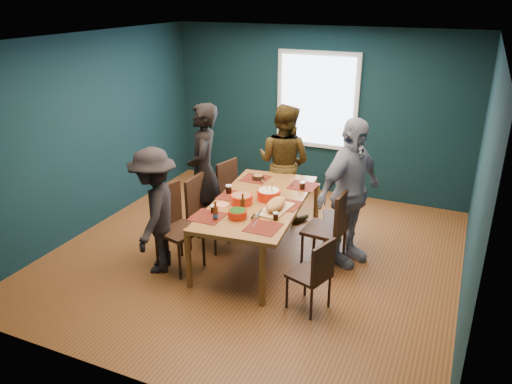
# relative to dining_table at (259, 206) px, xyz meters

# --- Properties ---
(room) EXTENTS (5.01, 5.01, 2.71)m
(room) POSITION_rel_dining_table_xyz_m (-0.07, 0.32, 0.65)
(room) COLOR brown
(room) RESTS_ON ground
(dining_table) EXTENTS (1.25, 2.18, 0.79)m
(dining_table) POSITION_rel_dining_table_xyz_m (0.00, 0.00, 0.00)
(dining_table) COLOR olive
(dining_table) RESTS_ON floor
(chair_left_far) EXTENTS (0.52, 0.52, 0.94)m
(chair_left_far) POSITION_rel_dining_table_xyz_m (-0.74, 0.77, -0.17)
(chair_left_far) COLOR #311C10
(chair_left_far) RESTS_ON floor
(chair_left_mid) EXTENTS (0.44, 0.44, 0.97)m
(chair_left_mid) POSITION_rel_dining_table_xyz_m (-0.81, -0.00, -0.15)
(chair_left_mid) COLOR #311C10
(chair_left_mid) RESTS_ON floor
(chair_left_near) EXTENTS (0.58, 0.58, 1.04)m
(chair_left_near) POSITION_rel_dining_table_xyz_m (-0.88, -0.59, -0.11)
(chair_left_near) COLOR #311C10
(chair_left_near) RESTS_ON floor
(chair_right_far) EXTENTS (0.51, 0.51, 0.88)m
(chair_right_far) POSITION_rel_dining_table_xyz_m (0.93, 0.71, -0.20)
(chair_right_far) COLOR #311C10
(chair_right_far) RESTS_ON floor
(chair_right_mid) EXTENTS (0.50, 0.50, 1.03)m
(chair_right_mid) POSITION_rel_dining_table_xyz_m (0.92, 0.11, -0.12)
(chair_right_mid) COLOR #311C10
(chair_right_mid) RESTS_ON floor
(chair_right_near) EXTENTS (0.48, 0.48, 0.84)m
(chair_right_near) POSITION_rel_dining_table_xyz_m (1.00, -0.82, -0.23)
(chair_right_near) COLOR #311C10
(chair_right_near) RESTS_ON floor
(person_far_left) EXTENTS (0.67, 0.79, 1.85)m
(person_far_left) POSITION_rel_dining_table_xyz_m (-0.97, 0.36, 0.21)
(person_far_left) COLOR black
(person_far_left) RESTS_ON floor
(person_back) EXTENTS (0.92, 0.76, 1.72)m
(person_back) POSITION_rel_dining_table_xyz_m (-0.17, 1.31, 0.14)
(person_back) COLOR black
(person_back) RESTS_ON floor
(person_right) EXTENTS (0.86, 1.18, 1.86)m
(person_right) POSITION_rel_dining_table_xyz_m (1.04, 0.36, 0.21)
(person_right) COLOR silver
(person_right) RESTS_ON floor
(person_near_left) EXTENTS (0.87, 1.13, 1.55)m
(person_near_left) POSITION_rel_dining_table_xyz_m (-1.02, -0.75, 0.06)
(person_near_left) COLOR black
(person_near_left) RESTS_ON floor
(bowl_salad) EXTENTS (0.27, 0.27, 0.11)m
(bowl_salad) POSITION_rel_dining_table_xyz_m (-0.15, -0.17, 0.13)
(bowl_salad) COLOR red
(bowl_salad) RESTS_ON dining_table
(bowl_dumpling) EXTENTS (0.30, 0.30, 0.28)m
(bowl_dumpling) POSITION_rel_dining_table_xyz_m (0.10, 0.09, 0.14)
(bowl_dumpling) COLOR red
(bowl_dumpling) RESTS_ON dining_table
(bowl_herbs) EXTENTS (0.22, 0.22, 0.10)m
(bowl_herbs) POSITION_rel_dining_table_xyz_m (-0.02, -0.56, 0.13)
(bowl_herbs) COLOR red
(bowl_herbs) RESTS_ON dining_table
(cutting_board) EXTENTS (0.33, 0.65, 0.14)m
(cutting_board) POSITION_rel_dining_table_xyz_m (0.30, -0.19, 0.14)
(cutting_board) COLOR tan
(cutting_board) RESTS_ON dining_table
(small_bowl) EXTENTS (0.16, 0.16, 0.07)m
(small_bowl) POSITION_rel_dining_table_xyz_m (-0.30, 0.66, 0.11)
(small_bowl) COLOR black
(small_bowl) RESTS_ON dining_table
(beer_bottle_a) EXTENTS (0.06, 0.06, 0.22)m
(beer_bottle_a) POSITION_rel_dining_table_xyz_m (-0.23, -0.71, 0.16)
(beer_bottle_a) COLOR #491E0D
(beer_bottle_a) RESTS_ON dining_table
(beer_bottle_b) EXTENTS (0.06, 0.06, 0.24)m
(beer_bottle_b) POSITION_rel_dining_table_xyz_m (-0.03, -0.41, 0.17)
(beer_bottle_b) COLOR #491E0D
(beer_bottle_b) RESTS_ON dining_table
(cola_glass_a) EXTENTS (0.07, 0.07, 0.09)m
(cola_glass_a) POSITION_rel_dining_table_xyz_m (-0.34, -0.55, 0.13)
(cola_glass_a) COLOR black
(cola_glass_a) RESTS_ON dining_table
(cola_glass_b) EXTENTS (0.07, 0.07, 0.09)m
(cola_glass_b) POSITION_rel_dining_table_xyz_m (0.40, -0.44, 0.12)
(cola_glass_b) COLOR black
(cola_glass_b) RESTS_ON dining_table
(cola_glass_c) EXTENTS (0.07, 0.07, 0.10)m
(cola_glass_c) POSITION_rel_dining_table_xyz_m (0.37, 0.57, 0.13)
(cola_glass_c) COLOR black
(cola_glass_c) RESTS_ON dining_table
(cola_glass_d) EXTENTS (0.08, 0.08, 0.11)m
(cola_glass_d) POSITION_rel_dining_table_xyz_m (-0.44, 0.06, 0.14)
(cola_glass_d) COLOR black
(cola_glass_d) RESTS_ON dining_table
(napkin_a) EXTENTS (0.16, 0.16, 0.00)m
(napkin_a) POSITION_rel_dining_table_xyz_m (0.37, 0.06, 0.08)
(napkin_a) COLOR #F17D65
(napkin_a) RESTS_ON dining_table
(napkin_b) EXTENTS (0.17, 0.17, 0.00)m
(napkin_b) POSITION_rel_dining_table_xyz_m (-0.35, -0.30, 0.08)
(napkin_b) COLOR #F17D65
(napkin_b) RESTS_ON dining_table
(napkin_c) EXTENTS (0.21, 0.21, 0.00)m
(napkin_c) POSITION_rel_dining_table_xyz_m (0.34, -0.72, 0.08)
(napkin_c) COLOR #F17D65
(napkin_c) RESTS_ON dining_table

